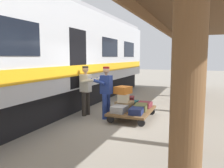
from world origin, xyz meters
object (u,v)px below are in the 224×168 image
Objects in this scene: suitcase_orange_carryall at (123,90)px; suitcase_maroon_trunk at (129,99)px; suitcase_olive_duffel at (141,107)px; suitcase_teal_softside at (129,103)px; suitcase_cream_canvas at (124,98)px; porter_by_door at (86,89)px; porter_in_overalls at (106,91)px; suitcase_navy_fabric at (136,111)px; suitcase_tan_vintage at (125,105)px; suitcase_gray_aluminum at (119,109)px; suitcase_burgundy_valise at (144,105)px; train_car at (43,56)px; luggage_cart at (132,111)px.

suitcase_maroon_trunk is at bearing -92.54° from suitcase_orange_carryall.
suitcase_olive_duffel is 0.74m from suitcase_teal_softside.
suitcase_cream_canvas is 0.29× the size of porter_by_door.
porter_in_overalls reaches higher than suitcase_cream_canvas.
suitcase_olive_duffel is (0.00, -0.50, 0.01)m from suitcase_navy_fabric.
suitcase_tan_vintage is (0.54, 0.00, 0.03)m from suitcase_olive_duffel.
suitcase_burgundy_valise is (-0.54, -1.00, -0.02)m from suitcase_gray_aluminum.
train_car is at bearing 9.89° from suitcase_burgundy_valise.
suitcase_orange_carryall reaches higher than suitcase_maroon_trunk.
luggage_cart is 0.52m from suitcase_cream_canvas.
suitcase_orange_carryall reaches higher than luggage_cart.
suitcase_cream_canvas is at bearing -178.12° from train_car.
suitcase_navy_fabric is 1.20m from suitcase_maroon_trunk.
suitcase_burgundy_valise is at bearing -118.63° from luggage_cart.
porter_by_door reaches higher than suitcase_teal_softside.
train_car is at bearing -6.51° from suitcase_gray_aluminum.
suitcase_navy_fabric is (-3.68, 0.36, -1.67)m from train_car.
suitcase_teal_softside reaches higher than luggage_cart.
train_car is 30.27× the size of suitcase_navy_fabric.
train_car is 3.51m from suitcase_maroon_trunk.
suitcase_navy_fabric is 0.50m from suitcase_olive_duffel.
suitcase_maroon_trunk is (0.31, -0.54, 0.30)m from luggage_cart.
suitcase_teal_softside is at bearing -96.46° from suitcase_orange_carryall.
suitcase_orange_carryall reaches higher than suitcase_navy_fabric.
porter_in_overalls is at bearing 176.79° from train_car.
luggage_cart is at bearing 0.00° from suitcase_olive_duffel.
suitcase_navy_fabric is at bearing 137.51° from suitcase_tan_vintage.
suitcase_gray_aluminum is 1.40× the size of suitcase_maroon_trunk.
porter_by_door is (1.33, 0.67, 0.53)m from suitcase_teal_softside.
porter_in_overalls reaches higher than suitcase_tan_vintage.
suitcase_navy_fabric is (-0.54, 0.00, -0.01)m from suitcase_gray_aluminum.
suitcase_burgundy_valise is 0.74m from suitcase_tan_vintage.
suitcase_burgundy_valise is 1.45m from porter_in_overalls.
train_car reaches higher than suitcase_teal_softside.
train_car is 3.40m from suitcase_cream_canvas.
train_car is at bearing -3.21° from porter_in_overalls.
train_car is 43.54× the size of suitcase_maroon_trunk.
suitcase_teal_softside is (0.54, 0.00, 0.01)m from suitcase_burgundy_valise.
suitcase_maroon_trunk is (0.03, -0.54, 0.13)m from suitcase_tan_vintage.
luggage_cart is 1.10m from porter_in_overalls.
suitcase_tan_vintage is 0.55m from suitcase_maroon_trunk.
luggage_cart is at bearing -118.63° from suitcase_gray_aluminum.
suitcase_orange_carryall is at bearing -44.84° from suitcase_cream_canvas.
suitcase_teal_softside is (-3.13, -0.64, -1.67)m from train_car.
porter_in_overalls is at bearing 19.14° from luggage_cart.
train_car is 3.85m from luggage_cart.
suitcase_teal_softside is at bearing -125.17° from porter_in_overalls.
suitcase_cream_canvas is at bearing 4.04° from suitcase_olive_duffel.
suitcase_orange_carryall is at bearing 3.34° from suitcase_tan_vintage.
suitcase_burgundy_valise is at bearing -137.51° from suitcase_tan_vintage.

